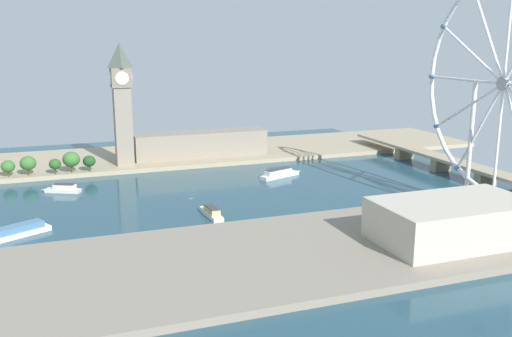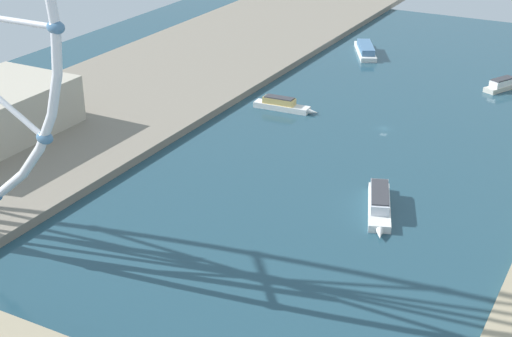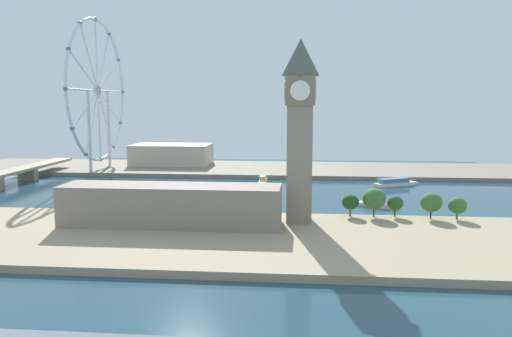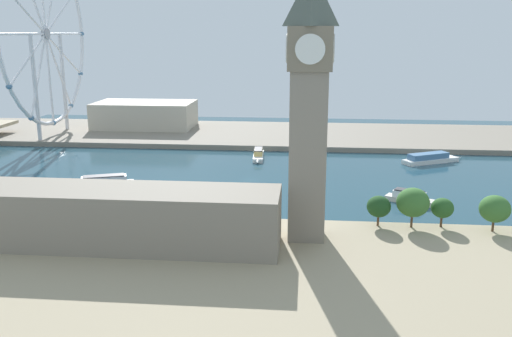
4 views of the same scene
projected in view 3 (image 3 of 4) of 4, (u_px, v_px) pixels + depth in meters
The scene contains 12 objects.
ground_plane at pixel (257, 195), 318.05m from camera, with size 388.81×388.81×0.00m, color #234756.
riverbank_left at pixel (233, 239), 209.88m from camera, with size 90.00×520.00×3.00m, color tan.
riverbank_right at pixel (269, 169), 425.82m from camera, with size 90.00×520.00×3.00m, color gray.
clock_tower at pixel (300, 128), 229.23m from camera, with size 14.30×14.30×83.23m.
parliament_block at pixel (171, 205), 227.10m from camera, with size 22.00×98.84×18.15m, color gray.
tree_row_embankment at pixel (401, 202), 241.31m from camera, with size 12.21×58.10×13.87m.
ferris_wheel at pixel (98, 91), 410.36m from camera, with size 117.96×3.20×122.31m.
riverside_hall at pixel (172, 154), 445.31m from camera, with size 39.18×67.82×17.81m, color #BCB29E.
tour_boat_0 at pixel (146, 195), 302.52m from camera, with size 16.33×33.53×5.78m.
tour_boat_1 at pixel (263, 181), 361.28m from camera, with size 27.82×6.69×5.30m.
tour_boat_2 at pixel (377, 203), 280.89m from camera, with size 14.30×23.51×5.27m.
tour_boat_3 at pixel (395, 182), 351.62m from camera, with size 21.81×35.49×5.31m.
Camera 3 is at (-311.76, -28.53, 58.47)m, focal length 35.40 mm.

